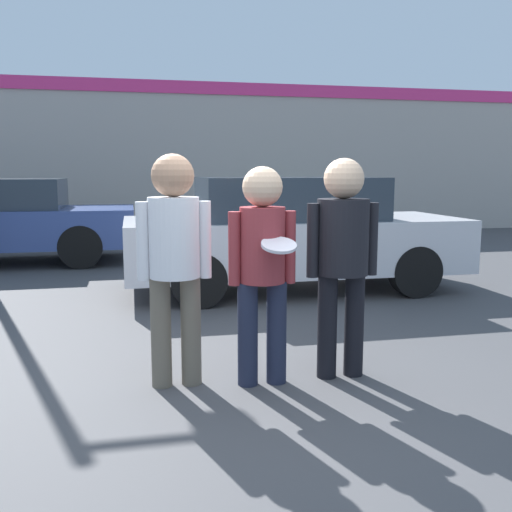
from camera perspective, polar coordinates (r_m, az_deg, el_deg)
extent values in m
plane|color=#3F3F42|center=(4.26, -2.77, -13.33)|extent=(56.00, 56.00, 0.00)
cube|color=#B2A89E|center=(14.29, -9.84, 9.49)|extent=(24.00, 0.18, 3.74)
cube|color=#E0337A|center=(14.32, -10.00, 16.39)|extent=(24.00, 0.04, 0.30)
cylinder|color=#665B4C|center=(4.28, -9.48, -7.54)|extent=(0.15, 0.15, 0.82)
cylinder|color=#665B4C|center=(4.29, -6.52, -7.43)|extent=(0.15, 0.15, 0.82)
cylinder|color=silver|center=(4.15, -8.20, 1.84)|extent=(0.37, 0.37, 0.58)
cylinder|color=silver|center=(4.14, -11.28, 1.46)|extent=(0.09, 0.09, 0.56)
cylinder|color=silver|center=(4.17, -5.12, 1.64)|extent=(0.09, 0.09, 0.56)
sphere|color=tan|center=(4.12, -8.33, 7.98)|extent=(0.31, 0.31, 0.31)
cylinder|color=#1E2338|center=(4.26, -0.84, -7.82)|extent=(0.15, 0.15, 0.78)
cylinder|color=#1E2338|center=(4.30, 2.06, -7.64)|extent=(0.15, 0.15, 0.78)
cylinder|color=maroon|center=(4.14, 0.64, 1.12)|extent=(0.33, 0.33, 0.55)
cylinder|color=maroon|center=(4.10, -2.17, 0.73)|extent=(0.09, 0.09, 0.53)
cylinder|color=maroon|center=(4.20, 3.38, 0.89)|extent=(0.09, 0.09, 0.53)
sphere|color=#DBB28E|center=(4.11, 0.65, 6.94)|extent=(0.29, 0.29, 0.29)
cylinder|color=silver|center=(3.92, 2.30, 1.10)|extent=(0.25, 0.24, 0.10)
cylinder|color=black|center=(4.44, 7.13, -6.99)|extent=(0.15, 0.15, 0.81)
cylinder|color=black|center=(4.52, 9.78, -6.79)|extent=(0.15, 0.15, 0.81)
cylinder|color=black|center=(4.35, 8.66, 1.90)|extent=(0.39, 0.39, 0.57)
cylinder|color=black|center=(4.27, 5.69, 1.55)|extent=(0.09, 0.09, 0.55)
cylinder|color=black|center=(4.44, 11.51, 1.68)|extent=(0.09, 0.09, 0.55)
sphere|color=#DBB28E|center=(4.32, 8.79, 7.67)|extent=(0.30, 0.30, 0.30)
cube|color=silver|center=(7.65, 3.80, 1.23)|extent=(4.43, 1.76, 0.68)
cube|color=#28333D|center=(7.57, 3.20, 5.82)|extent=(2.30, 1.51, 0.54)
cylinder|color=black|center=(8.87, 10.93, 0.19)|extent=(0.66, 0.22, 0.66)
cylinder|color=black|center=(7.48, 15.62, -1.49)|extent=(0.66, 0.22, 0.66)
cylinder|color=black|center=(8.20, -7.01, -0.39)|extent=(0.66, 0.22, 0.66)
cylinder|color=black|center=(6.67, -5.76, -2.41)|extent=(0.66, 0.22, 0.66)
cylinder|color=black|center=(11.39, -16.47, 1.94)|extent=(0.71, 0.22, 0.71)
cylinder|color=black|center=(9.76, -17.14, 0.88)|extent=(0.71, 0.22, 0.71)
sphere|color=#387A3D|center=(14.08, 2.27, 4.04)|extent=(1.00, 1.00, 1.00)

